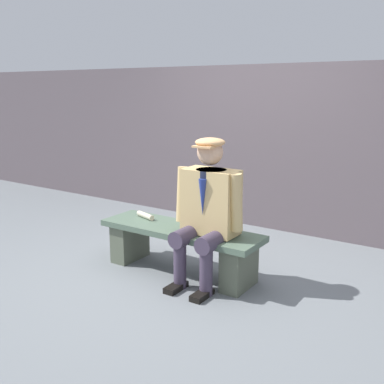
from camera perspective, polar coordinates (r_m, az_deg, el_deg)
name	(u,v)px	position (r m, az deg, el deg)	size (l,w,h in m)	color
ground_plane	(180,272)	(4.30, -1.47, -10.01)	(30.00, 30.00, 0.00)	slate
bench	(180,243)	(4.20, -1.49, -6.47)	(1.56, 0.46, 0.43)	#536956
seated_man	(207,206)	(3.86, 1.95, -1.78)	(0.65, 0.59, 1.28)	#D5B374
rolled_magazine	(145,216)	(4.46, -5.89, -2.96)	(0.05, 0.05, 0.23)	beige
stadium_wall	(267,147)	(5.60, 9.36, 5.56)	(12.00, 0.24, 1.95)	#63575D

